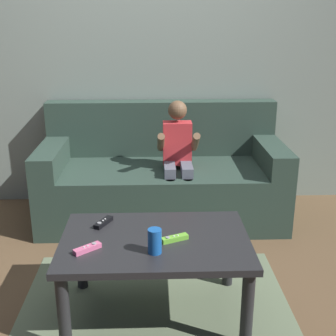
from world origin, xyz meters
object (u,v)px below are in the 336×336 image
object	(u,v)px
soda_can	(155,241)
person_seated_on_couch	(178,157)
game_remote_pink_center	(87,248)
game_remote_black_far_corner	(103,222)
game_remote_lime_near_edge	(175,238)
couch	(162,179)
coffee_table	(155,250)

from	to	relation	value
soda_can	person_seated_on_couch	bearing A→B (deg)	81.77
person_seated_on_couch	game_remote_pink_center	world-z (taller)	person_seated_on_couch
person_seated_on_couch	game_remote_black_far_corner	size ratio (longest dim) A/B	6.67
game_remote_lime_near_edge	soda_can	world-z (taller)	soda_can
person_seated_on_couch	soda_can	xyz separation A→B (m)	(-0.18, -1.23, -0.03)
couch	game_remote_lime_near_edge	bearing A→B (deg)	-88.57
game_remote_lime_near_edge	soda_can	bearing A→B (deg)	-130.54
game_remote_lime_near_edge	game_remote_black_far_corner	xyz separation A→B (m)	(-0.37, 0.20, 0.00)
game_remote_pink_center	game_remote_black_far_corner	xyz separation A→B (m)	(0.05, 0.28, 0.00)
coffee_table	game_remote_pink_center	bearing A→B (deg)	-160.77
game_remote_lime_near_edge	game_remote_pink_center	distance (m)	0.43
coffee_table	game_remote_black_far_corner	world-z (taller)	game_remote_black_far_corner
person_seated_on_couch	soda_can	bearing A→B (deg)	-98.23
coffee_table	game_remote_pink_center	world-z (taller)	game_remote_pink_center
couch	game_remote_lime_near_edge	xyz separation A→B (m)	(0.03, -1.29, 0.16)
game_remote_lime_near_edge	person_seated_on_couch	bearing A→B (deg)	85.97
couch	coffee_table	xyz separation A→B (m)	(-0.06, -1.27, 0.08)
game_remote_pink_center	game_remote_black_far_corner	distance (m)	0.29
coffee_table	soda_can	world-z (taller)	soda_can
game_remote_lime_near_edge	soda_can	xyz separation A→B (m)	(-0.10, -0.12, 0.05)
coffee_table	soda_can	xyz separation A→B (m)	(-0.00, -0.14, 0.13)
game_remote_black_far_corner	couch	bearing A→B (deg)	72.66
game_remote_pink_center	coffee_table	bearing A→B (deg)	19.23
couch	person_seated_on_couch	world-z (taller)	person_seated_on_couch
person_seated_on_couch	game_remote_lime_near_edge	world-z (taller)	person_seated_on_couch
coffee_table	soda_can	distance (m)	0.19
game_remote_lime_near_edge	game_remote_pink_center	bearing A→B (deg)	-168.32
game_remote_pink_center	soda_can	world-z (taller)	soda_can
game_remote_black_far_corner	game_remote_pink_center	bearing A→B (deg)	-99.51
coffee_table	game_remote_pink_center	distance (m)	0.35
person_seated_on_couch	coffee_table	xyz separation A→B (m)	(-0.18, -1.09, -0.16)
game_remote_lime_near_edge	game_remote_black_far_corner	bearing A→B (deg)	152.30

